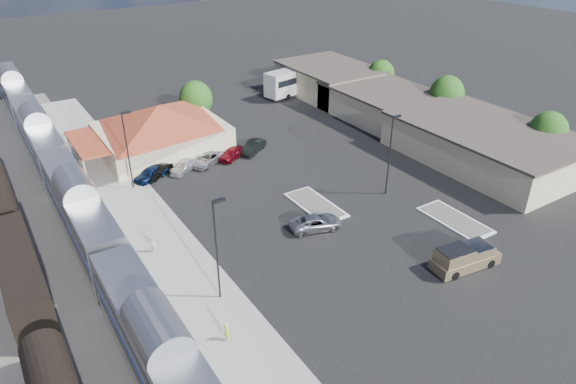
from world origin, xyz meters
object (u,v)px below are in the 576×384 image
pickup_truck (466,257)px  suv (316,222)px  coach_bus (300,78)px  station_depot (160,129)px

pickup_truck → suv: bearing=39.1°
coach_bus → pickup_truck: bearing=151.7°
suv → coach_bus: 43.08m
coach_bus → station_depot: bearing=100.1°
suv → coach_bus: bearing=-15.7°
station_depot → coach_bus: (28.56, 10.92, -0.59)m
pickup_truck → coach_bus: 50.94m
pickup_truck → coach_bus: coach_bus is taller
station_depot → pickup_truck: bearing=-70.5°
pickup_truck → coach_bus: (15.25, 48.58, 1.53)m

